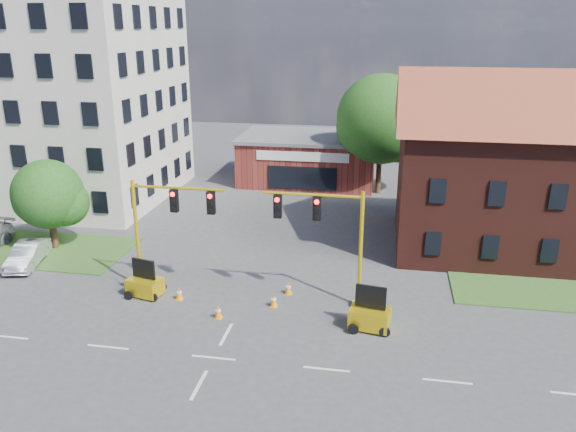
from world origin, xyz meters
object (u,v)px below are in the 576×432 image
object	(u,v)px
signal_mast_east	(328,233)
trailer_east	(370,316)
trailer_west	(145,285)
signal_mast_west	(165,223)
pickup_white	(440,244)

from	to	relation	value
signal_mast_east	trailer_east	bearing A→B (deg)	-44.18
signal_mast_east	trailer_west	distance (m)	10.32
signal_mast_west	trailer_east	bearing A→B (deg)	-11.50
signal_mast_east	pickup_white	bearing A→B (deg)	50.64
signal_mast_west	signal_mast_east	distance (m)	8.71
signal_mast_west	signal_mast_east	size ratio (longest dim) A/B	1.00
signal_mast_west	signal_mast_east	world-z (taller)	same
trailer_east	pickup_white	world-z (taller)	trailer_east
signal_mast_west	signal_mast_east	bearing A→B (deg)	0.00
signal_mast_east	trailer_east	size ratio (longest dim) A/B	2.88
signal_mast_west	pickup_white	world-z (taller)	signal_mast_west
signal_mast_east	pickup_white	xyz separation A→B (m)	(6.37, 7.77, -3.21)
signal_mast_west	trailer_east	world-z (taller)	signal_mast_west
pickup_white	signal_mast_west	bearing A→B (deg)	134.70
signal_mast_east	signal_mast_west	bearing A→B (deg)	180.00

